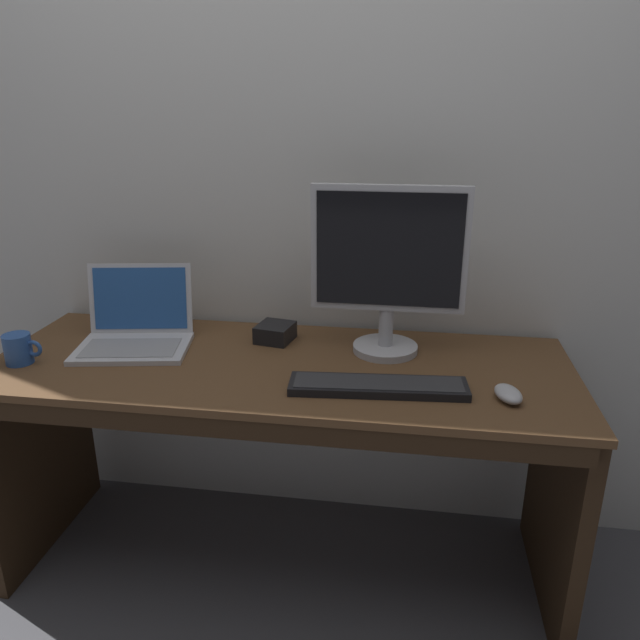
{
  "coord_description": "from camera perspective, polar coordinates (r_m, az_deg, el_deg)",
  "views": [
    {
      "loc": [
        0.37,
        -1.61,
        1.46
      ],
      "look_at": [
        0.12,
        0.0,
        0.87
      ],
      "focal_mm": 33.96,
      "sensor_mm": 36.0,
      "label": 1
    }
  ],
  "objects": [
    {
      "name": "ground_plane",
      "position": [
        2.21,
        -3.4,
        -21.68
      ],
      "size": [
        14.0,
        14.0,
        0.0
      ],
      "primitive_type": "plane",
      "color": "#4C4C51"
    },
    {
      "name": "wired_keyboard",
      "position": [
        1.64,
        5.5,
        -6.22
      ],
      "size": [
        0.48,
        0.15,
        0.03
      ],
      "color": "black",
      "rests_on": "desk"
    },
    {
      "name": "external_drive_box",
      "position": [
        1.96,
        -4.25,
        -1.18
      ],
      "size": [
        0.13,
        0.13,
        0.06
      ],
      "primitive_type": "cube",
      "rotation": [
        0.0,
        0.0,
        -0.19
      ],
      "color": "black",
      "rests_on": "desk"
    },
    {
      "name": "desk",
      "position": [
        1.9,
        -3.78,
        -10.29
      ],
      "size": [
        1.72,
        0.64,
        0.73
      ],
      "color": "brown",
      "rests_on": "ground"
    },
    {
      "name": "computer_mouse",
      "position": [
        1.65,
        17.31,
        -6.66
      ],
      "size": [
        0.09,
        0.12,
        0.04
      ],
      "primitive_type": "ellipsoid",
      "rotation": [
        0.0,
        0.0,
        0.28
      ],
      "color": "#B7B7BC",
      "rests_on": "desk"
    },
    {
      "name": "coffee_mug",
      "position": [
        1.99,
        -26.51,
        -2.45
      ],
      "size": [
        0.12,
        0.08,
        0.09
      ],
      "color": "#28519E",
      "rests_on": "desk"
    },
    {
      "name": "back_wall",
      "position": [
        2.01,
        -2.07,
        22.3
      ],
      "size": [
        4.05,
        0.04,
        3.1
      ],
      "primitive_type": "cube",
      "color": "silver",
      "rests_on": "ground"
    },
    {
      "name": "external_monitor",
      "position": [
        1.8,
        6.44,
        4.8
      ],
      "size": [
        0.46,
        0.2,
        0.51
      ],
      "color": "#B7B7BC",
      "rests_on": "desk"
    },
    {
      "name": "laptop_silver",
      "position": [
        1.99,
        -17.04,
        -1.28
      ],
      "size": [
        0.38,
        0.34,
        0.24
      ],
      "color": "silver",
      "rests_on": "desk"
    }
  ]
}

